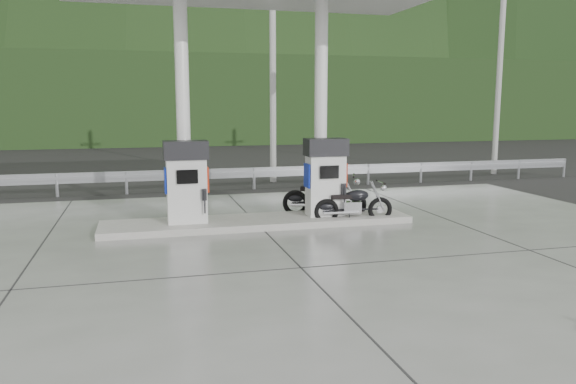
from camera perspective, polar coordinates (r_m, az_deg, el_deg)
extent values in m
plane|color=black|center=(10.49, -0.19, -6.30)|extent=(160.00, 160.00, 0.00)
cube|color=slate|center=(10.49, -0.19, -6.24)|extent=(18.00, 14.00, 0.02)
cube|color=gray|center=(12.83, -3.01, -3.04)|extent=(7.00, 1.40, 0.15)
cylinder|color=white|center=(12.73, -10.63, 8.41)|extent=(0.30, 0.30, 5.00)
cylinder|color=white|center=(13.35, 3.35, 8.56)|extent=(0.30, 0.30, 5.00)
cube|color=black|center=(21.62, -7.90, 1.56)|extent=(60.00, 7.00, 0.01)
cylinder|color=#999A94|center=(19.86, -1.55, 12.54)|extent=(0.22, 0.22, 8.00)
cylinder|color=#999A94|center=(23.61, 20.69, 11.41)|extent=(0.22, 0.22, 8.00)
cube|color=black|center=(39.87, -11.27, 9.15)|extent=(80.00, 6.00, 6.00)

